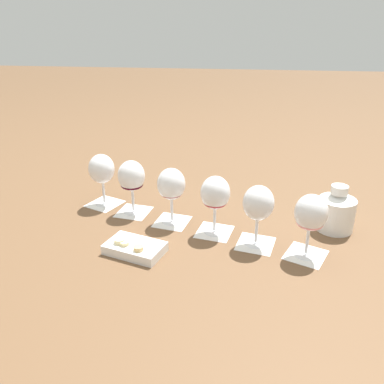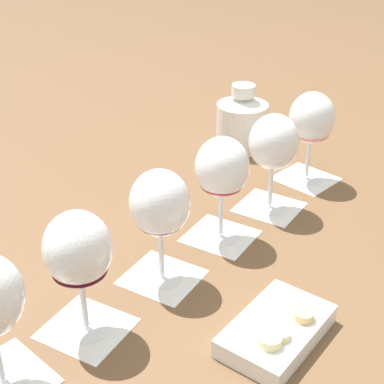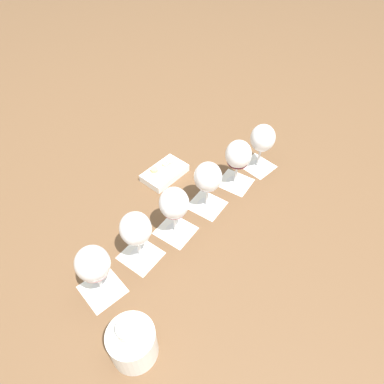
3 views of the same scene
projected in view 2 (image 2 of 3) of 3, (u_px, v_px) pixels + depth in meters
name	position (u px, v px, depth m)	size (l,w,h in m)	color
ground_plane	(194.00, 257.00, 0.94)	(8.00, 8.00, 0.00)	brown
tasting_card_0	(306.00, 178.00, 1.18)	(0.14, 0.14, 0.00)	white
tasting_card_1	(269.00, 207.00, 1.08)	(0.12, 0.13, 0.00)	white
tasting_card_2	(220.00, 236.00, 0.99)	(0.12, 0.13, 0.00)	white
tasting_card_3	(162.00, 277.00, 0.89)	(0.12, 0.13, 0.00)	white
tasting_card_4	(87.00, 328.00, 0.79)	(0.12, 0.12, 0.00)	white
tasting_card_5	(3.00, 381.00, 0.71)	(0.14, 0.14, 0.00)	white
wine_glass_0	(312.00, 122.00, 1.12)	(0.09, 0.09, 0.18)	white
wine_glass_1	(274.00, 146.00, 1.02)	(0.09, 0.09, 0.18)	white
wine_glass_2	(222.00, 172.00, 0.93)	(0.09, 0.09, 0.18)	white
wine_glass_3	(160.00, 208.00, 0.83)	(0.09, 0.09, 0.18)	white
wine_glass_4	(78.00, 253.00, 0.73)	(0.09, 0.09, 0.18)	white
ceramic_vase	(242.00, 121.00, 1.28)	(0.11, 0.11, 0.14)	white
snack_dish	(277.00, 331.00, 0.77)	(0.18, 0.14, 0.04)	white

